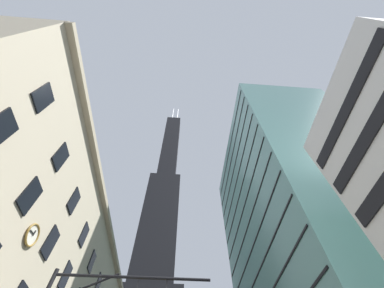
# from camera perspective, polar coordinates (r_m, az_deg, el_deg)

# --- Properties ---
(dark_skyscraper) EXTENTS (25.76, 25.76, 219.26)m
(dark_skyscraper) POSITION_cam_1_polar(r_m,az_deg,el_deg) (119.51, -8.83, -24.88)
(dark_skyscraper) COLOR black
(dark_skyscraper) RESTS_ON ground
(glass_office_midrise) EXTENTS (19.81, 34.16, 55.38)m
(glass_office_midrise) POSITION_cam_1_polar(r_m,az_deg,el_deg) (48.49, 25.39, -18.88)
(glass_office_midrise) COLOR slate
(glass_office_midrise) RESTS_ON ground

